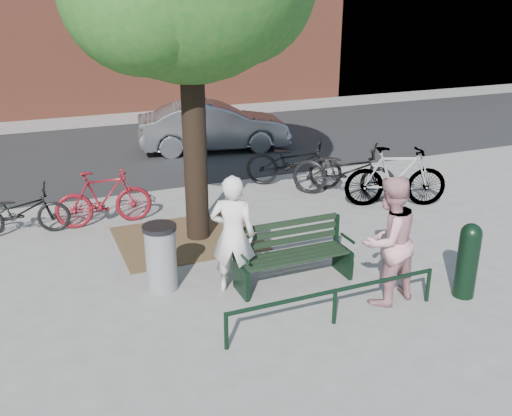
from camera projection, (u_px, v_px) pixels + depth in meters
name	position (u px, v px, depth m)	size (l,w,h in m)	color
ground	(293.00, 283.00, 8.54)	(90.00, 90.00, 0.00)	gray
dirt_pit	(188.00, 238.00, 10.07)	(2.40, 2.00, 0.02)	brown
road	(158.00, 149.00, 15.87)	(40.00, 7.00, 0.01)	black
park_bench	(292.00, 252.00, 8.44)	(1.74, 0.54, 0.97)	black
guard_railing	(335.00, 296.00, 7.36)	(3.06, 0.06, 0.51)	black
person_left	(233.00, 235.00, 8.03)	(0.64, 0.42, 1.75)	silver
person_right	(388.00, 241.00, 7.75)	(0.89, 0.69, 1.83)	#BD8289
bollard	(468.00, 258.00, 7.98)	(0.30, 0.30, 1.11)	black
litter_bin	(161.00, 257.00, 8.21)	(0.49, 0.49, 1.00)	gray
bicycle_a	(20.00, 211.00, 10.10)	(0.59, 1.69, 0.89)	black
bicycle_b	(104.00, 198.00, 10.51)	(0.50, 1.77, 1.06)	#5F0D14
bicycle_c	(294.00, 162.00, 12.61)	(0.75, 2.15, 1.13)	black
bicycle_d	(396.00, 177.00, 11.43)	(0.58, 2.05, 1.23)	gray
bicycle_e	(344.00, 171.00, 11.93)	(0.77, 2.21, 1.16)	black
parked_car	(214.00, 126.00, 15.52)	(1.41, 4.06, 1.34)	slate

